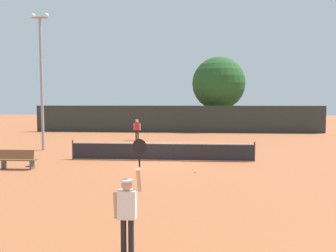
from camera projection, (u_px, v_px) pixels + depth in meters
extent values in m
plane|color=#9E5633|center=(162.00, 160.00, 18.53)|extent=(120.00, 120.00, 0.00)
cube|color=#232328|center=(162.00, 152.00, 18.50)|extent=(10.02, 0.03, 0.91)
cube|color=white|center=(162.00, 143.00, 18.46)|extent=(10.02, 0.04, 0.06)
cylinder|color=#333338|center=(73.00, 150.00, 18.87)|extent=(0.08, 0.08, 1.07)
cylinder|color=#333338|center=(255.00, 152.00, 18.12)|extent=(0.08, 0.08, 1.07)
cube|color=#2D332D|center=(177.00, 119.00, 35.04)|extent=(30.06, 0.12, 2.78)
cube|color=white|center=(127.00, 204.00, 7.00)|extent=(0.38, 0.22, 0.60)
sphere|color=tan|center=(127.00, 185.00, 6.97)|extent=(0.23, 0.23, 0.23)
cylinder|color=white|center=(127.00, 181.00, 6.96)|extent=(0.24, 0.24, 0.04)
cylinder|color=black|center=(124.00, 237.00, 7.06)|extent=(0.12, 0.12, 0.81)
cylinder|color=black|center=(131.00, 237.00, 7.05)|extent=(0.12, 0.12, 0.81)
cylinder|color=tan|center=(116.00, 206.00, 7.02)|extent=(0.09, 0.17, 0.57)
cylinder|color=tan|center=(139.00, 180.00, 7.03)|extent=(0.09, 0.32, 0.55)
cylinder|color=black|center=(139.00, 161.00, 7.06)|extent=(0.04, 0.11, 0.28)
ellipsoid|color=black|center=(140.00, 147.00, 7.10)|extent=(0.30, 0.13, 0.36)
cube|color=red|center=(137.00, 126.00, 27.86)|extent=(0.38, 0.22, 0.63)
sphere|color=beige|center=(137.00, 121.00, 27.83)|extent=(0.24, 0.24, 0.24)
cylinder|color=white|center=(137.00, 120.00, 27.83)|extent=(0.25, 0.25, 0.04)
cylinder|color=black|center=(136.00, 135.00, 27.93)|extent=(0.12, 0.12, 0.85)
cylinder|color=black|center=(138.00, 135.00, 27.91)|extent=(0.12, 0.12, 0.85)
cylinder|color=beige|center=(134.00, 127.00, 27.88)|extent=(0.09, 0.18, 0.60)
cylinder|color=beige|center=(140.00, 127.00, 27.85)|extent=(0.09, 0.16, 0.60)
sphere|color=#CCE033|center=(195.00, 172.00, 15.35)|extent=(0.07, 0.07, 0.07)
cylinder|color=black|center=(28.00, 167.00, 16.65)|extent=(0.28, 0.04, 0.04)
ellipsoid|color=red|center=(31.00, 165.00, 16.97)|extent=(0.28, 0.36, 0.04)
cube|color=brown|center=(18.00, 160.00, 16.12)|extent=(1.80, 0.40, 0.06)
cube|color=brown|center=(16.00, 154.00, 15.92)|extent=(1.80, 0.12, 0.44)
cube|color=#4C4C51|center=(4.00, 164.00, 16.19)|extent=(0.08, 0.36, 0.45)
cube|color=#4C4C51|center=(32.00, 165.00, 16.09)|extent=(0.08, 0.36, 0.45)
cylinder|color=gray|center=(42.00, 85.00, 22.09)|extent=(0.18, 0.18, 8.59)
cube|color=gray|center=(40.00, 18.00, 21.77)|extent=(1.10, 0.10, 0.10)
sphere|color=#F2EDCC|center=(33.00, 16.00, 21.79)|extent=(0.28, 0.28, 0.28)
sphere|color=#F2EDCC|center=(46.00, 15.00, 21.73)|extent=(0.28, 0.28, 0.28)
cylinder|color=brown|center=(218.00, 117.00, 37.95)|extent=(0.56, 0.56, 3.00)
sphere|color=#235123|center=(219.00, 83.00, 37.68)|extent=(5.91, 5.91, 5.91)
cube|color=red|center=(114.00, 123.00, 41.12)|extent=(2.22, 4.33, 0.90)
cube|color=#2D333D|center=(113.00, 117.00, 40.76)|extent=(1.86, 2.32, 0.64)
cylinder|color=black|center=(110.00, 124.00, 42.59)|extent=(0.22, 0.60, 0.60)
cylinder|color=black|center=(123.00, 125.00, 42.47)|extent=(0.22, 0.60, 0.60)
cylinder|color=black|center=(104.00, 126.00, 39.81)|extent=(0.22, 0.60, 0.60)
cylinder|color=black|center=(118.00, 126.00, 39.68)|extent=(0.22, 0.60, 0.60)
cube|color=black|center=(200.00, 123.00, 40.82)|extent=(2.41, 4.40, 0.90)
cube|color=#2D333D|center=(200.00, 117.00, 40.46)|extent=(1.96, 2.39, 0.64)
cylinder|color=black|center=(193.00, 125.00, 42.29)|extent=(0.22, 0.60, 0.60)
cylinder|color=black|center=(207.00, 125.00, 42.17)|extent=(0.22, 0.60, 0.60)
cylinder|color=black|center=(193.00, 126.00, 39.51)|extent=(0.22, 0.60, 0.60)
cylinder|color=black|center=(208.00, 126.00, 39.38)|extent=(0.22, 0.60, 0.60)
cube|color=black|center=(233.00, 123.00, 41.01)|extent=(2.08, 4.28, 0.90)
cube|color=#2D333D|center=(234.00, 117.00, 40.65)|extent=(1.79, 2.27, 0.64)
cylinder|color=black|center=(225.00, 125.00, 42.49)|extent=(0.22, 0.60, 0.60)
cylinder|color=black|center=(239.00, 125.00, 42.36)|extent=(0.22, 0.60, 0.60)
cylinder|color=black|center=(227.00, 126.00, 39.70)|extent=(0.22, 0.60, 0.60)
cylinder|color=black|center=(242.00, 126.00, 39.58)|extent=(0.22, 0.60, 0.60)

